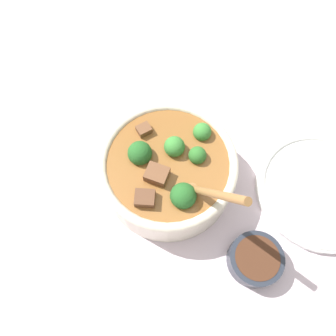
% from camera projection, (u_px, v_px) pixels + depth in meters
% --- Properties ---
extents(ground_plane, '(4.00, 4.00, 0.00)m').
position_uv_depth(ground_plane, '(168.00, 179.00, 0.62)').
color(ground_plane, silver).
extents(stew_bowl, '(0.24, 0.25, 0.21)m').
position_uv_depth(stew_bowl, '(168.00, 169.00, 0.58)').
color(stew_bowl, beige).
rests_on(stew_bowl, ground_plane).
extents(condiment_bowl, '(0.09, 0.09, 0.04)m').
position_uv_depth(condiment_bowl, '(255.00, 259.00, 0.54)').
color(condiment_bowl, '#232833').
rests_on(condiment_bowl, ground_plane).
extents(empty_plate, '(0.23, 0.23, 0.02)m').
position_uv_depth(empty_plate, '(320.00, 189.00, 0.61)').
color(empty_plate, white).
rests_on(empty_plate, ground_plane).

